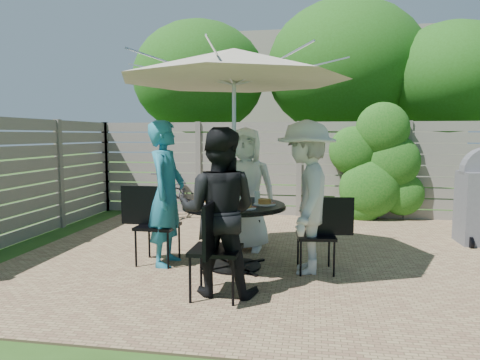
% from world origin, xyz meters
% --- Properties ---
extents(backyard_envelope, '(60.00, 60.00, 5.00)m').
position_xyz_m(backyard_envelope, '(0.09, 10.29, 2.61)').
color(backyard_envelope, '#2B4D18').
rests_on(backyard_envelope, ground).
extents(patio_table, '(1.20, 1.20, 0.78)m').
position_xyz_m(patio_table, '(-0.65, -0.43, 0.54)').
color(patio_table, black).
rests_on(patio_table, ground).
extents(umbrella, '(2.66, 2.66, 2.56)m').
position_xyz_m(umbrella, '(-0.65, -0.43, 2.38)').
color(umbrella, silver).
rests_on(umbrella, ground).
extents(chair_back, '(0.42, 0.63, 0.87)m').
position_xyz_m(chair_back, '(-0.64, 0.54, 0.26)').
color(chair_back, black).
rests_on(chair_back, ground).
extents(person_back, '(0.83, 0.54, 1.69)m').
position_xyz_m(person_back, '(-0.64, 0.40, 0.85)').
color(person_back, white).
rests_on(person_back, ground).
extents(chair_left, '(0.70, 0.48, 0.97)m').
position_xyz_m(chair_left, '(-1.61, -0.42, 0.29)').
color(chair_left, black).
rests_on(chair_left, ground).
extents(person_left, '(0.42, 0.64, 1.76)m').
position_xyz_m(person_left, '(-1.48, -0.42, 0.88)').
color(person_left, teal).
rests_on(person_left, ground).
extents(chair_front, '(0.47, 0.71, 0.98)m').
position_xyz_m(chair_front, '(-0.65, -1.39, 0.29)').
color(chair_front, black).
rests_on(chair_front, ground).
extents(person_front, '(0.81, 0.63, 1.66)m').
position_xyz_m(person_front, '(-0.65, -1.26, 0.83)').
color(person_front, black).
rests_on(person_front, ground).
extents(chair_right, '(0.66, 0.47, 0.88)m').
position_xyz_m(chair_right, '(0.32, -0.43, 0.27)').
color(chair_right, black).
rests_on(chair_right, ground).
extents(person_right, '(0.66, 1.14, 1.75)m').
position_xyz_m(person_right, '(0.18, -0.43, 0.88)').
color(person_right, silver).
rests_on(person_right, ground).
extents(plate_back, '(0.26, 0.26, 0.06)m').
position_xyz_m(plate_back, '(-0.65, -0.07, 0.81)').
color(plate_back, white).
rests_on(plate_back, patio_table).
extents(plate_left, '(0.26, 0.26, 0.06)m').
position_xyz_m(plate_left, '(-1.01, -0.42, 0.81)').
color(plate_left, white).
rests_on(plate_left, patio_table).
extents(plate_front, '(0.26, 0.26, 0.06)m').
position_xyz_m(plate_front, '(-0.65, -0.79, 0.81)').
color(plate_front, white).
rests_on(plate_front, patio_table).
extents(plate_right, '(0.26, 0.26, 0.06)m').
position_xyz_m(plate_right, '(-0.29, -0.43, 0.81)').
color(plate_right, white).
rests_on(plate_right, patio_table).
extents(plate_extra, '(0.24, 0.24, 0.06)m').
position_xyz_m(plate_extra, '(-0.47, -0.73, 0.81)').
color(plate_extra, white).
rests_on(plate_extra, patio_table).
extents(glass_back, '(0.07, 0.07, 0.14)m').
position_xyz_m(glass_back, '(-0.75, -0.17, 0.85)').
color(glass_back, silver).
rests_on(glass_back, patio_table).
extents(glass_left, '(0.07, 0.07, 0.14)m').
position_xyz_m(glass_left, '(-0.91, -0.53, 0.85)').
color(glass_left, silver).
rests_on(glass_left, patio_table).
extents(glass_front, '(0.07, 0.07, 0.14)m').
position_xyz_m(glass_front, '(-0.54, -0.69, 0.85)').
color(glass_front, silver).
rests_on(glass_front, patio_table).
extents(glass_right, '(0.07, 0.07, 0.14)m').
position_xyz_m(glass_right, '(-0.39, -0.32, 0.85)').
color(glass_right, silver).
rests_on(glass_right, patio_table).
extents(syrup_jug, '(0.09, 0.09, 0.16)m').
position_xyz_m(syrup_jug, '(-0.71, -0.38, 0.86)').
color(syrup_jug, '#59280C').
rests_on(syrup_jug, patio_table).
extents(coffee_cup, '(0.08, 0.08, 0.12)m').
position_xyz_m(coffee_cup, '(-0.55, -0.21, 0.84)').
color(coffee_cup, '#C6B293').
rests_on(coffee_cup, patio_table).
extents(bicycle, '(0.79, 1.76, 0.90)m').
position_xyz_m(bicycle, '(-2.34, 2.60, 0.45)').
color(bicycle, '#333338').
rests_on(bicycle, ground).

